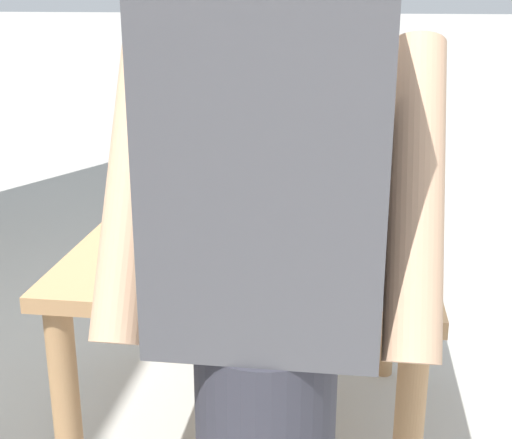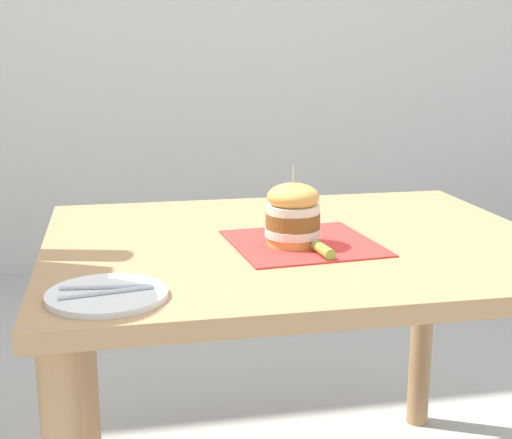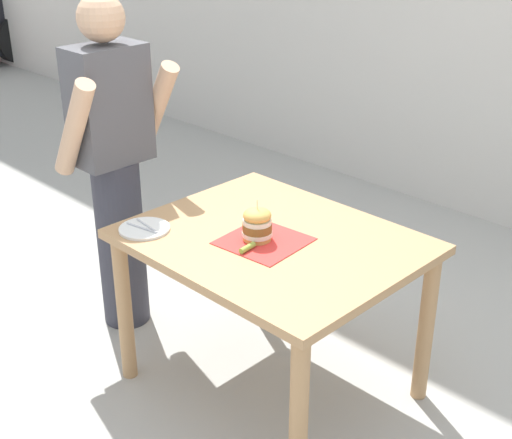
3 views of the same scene
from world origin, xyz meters
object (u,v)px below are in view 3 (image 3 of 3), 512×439
at_px(side_plate_with_forks, 144,229).
at_px(pickle_spear, 247,248).
at_px(diner_across_table, 115,164).
at_px(patio_table, 273,261).
at_px(sandwich, 257,224).

bearing_deg(side_plate_with_forks, pickle_spear, -69.27).
bearing_deg(diner_across_table, patio_table, -82.03).
height_order(patio_table, sandwich, sandwich).
xyz_separation_m(patio_table, pickle_spear, (-0.17, -0.01, 0.13)).
height_order(pickle_spear, side_plate_with_forks, pickle_spear).
bearing_deg(diner_across_table, sandwich, -85.87).
xyz_separation_m(sandwich, side_plate_with_forks, (-0.27, 0.41, -0.07)).
bearing_deg(pickle_spear, side_plate_with_forks, 110.73).
bearing_deg(pickle_spear, sandwich, 23.21).
bearing_deg(sandwich, diner_across_table, 94.13).
distance_m(sandwich, diner_across_table, 0.92).
bearing_deg(sandwich, patio_table, -23.09).
bearing_deg(patio_table, sandwich, 156.91).
xyz_separation_m(pickle_spear, side_plate_with_forks, (-0.17, 0.46, -0.01)).
distance_m(sandwich, side_plate_with_forks, 0.50).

